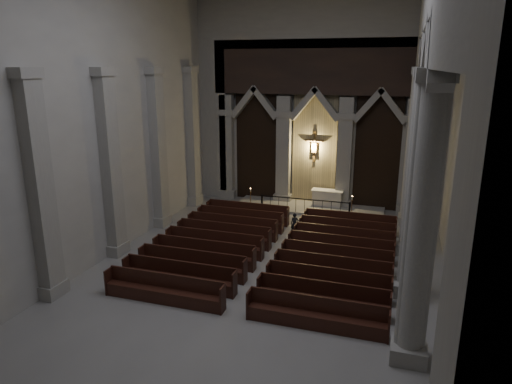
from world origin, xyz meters
TOP-DOWN VIEW (x-y plane):
  - room at (0.00, 0.00)m, footprint 24.00×24.10m
  - sanctuary_wall at (0.00, 11.54)m, footprint 14.00×0.77m
  - right_arcade at (5.50, 1.33)m, footprint 1.00×24.00m
  - left_pilasters at (-6.75, 3.50)m, footprint 0.60×13.00m
  - sanctuary_step at (0.00, 10.60)m, footprint 8.50×2.60m
  - altar at (0.98, 11.17)m, footprint 1.82×0.73m
  - altar_rail at (0.00, 9.36)m, footprint 5.03×0.09m
  - candle_stand_left at (-3.21, 9.52)m, footprint 0.22×0.22m
  - candle_stand_right at (2.60, 9.14)m, footprint 0.24×0.24m
  - pews at (-0.00, 2.86)m, footprint 9.93×9.57m
  - worshipper at (0.16, 6.27)m, footprint 0.44×0.33m

SIDE VIEW (x-z plane):
  - sanctuary_step at x=0.00m, z-range 0.00..0.15m
  - pews at x=0.00m, z-range -0.18..0.83m
  - candle_stand_left at x=-3.21m, z-range -0.29..0.99m
  - candle_stand_right at x=2.60m, z-range -0.32..1.10m
  - worshipper at x=0.16m, z-range 0.00..1.08m
  - altar at x=0.98m, z-range 0.15..1.08m
  - altar_rail at x=0.00m, z-range 0.16..1.15m
  - left_pilasters at x=-6.75m, z-range -0.10..7.92m
  - sanctuary_wall at x=0.00m, z-range 0.62..12.62m
  - room at x=0.00m, z-range 1.60..13.60m
  - right_arcade at x=5.50m, z-range 1.83..13.83m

